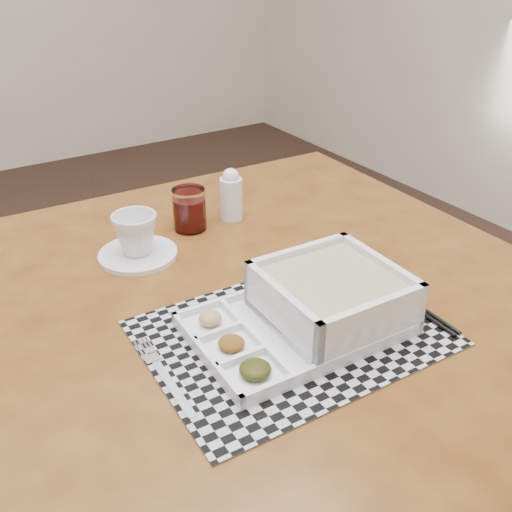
{
  "coord_description": "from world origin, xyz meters",
  "views": [
    {
      "loc": [
        -0.08,
        -1.41,
        1.36
      ],
      "look_at": [
        0.35,
        -0.75,
        0.91
      ],
      "focal_mm": 40.0,
      "sensor_mm": 36.0,
      "label": 1
    }
  ],
  "objects_px": {
    "creamer_bottle": "(231,195)",
    "juice_glass": "(189,211)",
    "dining_table": "(247,337)",
    "cup": "(136,234)",
    "serving_tray": "(322,305)"
  },
  "relations": [
    {
      "from": "dining_table",
      "to": "cup",
      "type": "xyz_separation_m",
      "value": [
        -0.1,
        0.23,
        0.13
      ]
    },
    {
      "from": "serving_tray",
      "to": "dining_table",
      "type": "bearing_deg",
      "value": 113.88
    },
    {
      "from": "cup",
      "to": "creamer_bottle",
      "type": "relative_size",
      "value": 0.75
    },
    {
      "from": "serving_tray",
      "to": "cup",
      "type": "bearing_deg",
      "value": 113.86
    },
    {
      "from": "dining_table",
      "to": "serving_tray",
      "type": "xyz_separation_m",
      "value": [
        0.06,
        -0.13,
        0.12
      ]
    },
    {
      "from": "dining_table",
      "to": "cup",
      "type": "relative_size",
      "value": 13.25
    },
    {
      "from": "dining_table",
      "to": "juice_glass",
      "type": "xyz_separation_m",
      "value": [
        0.04,
        0.28,
        0.12
      ]
    },
    {
      "from": "dining_table",
      "to": "cup",
      "type": "bearing_deg",
      "value": 113.85
    },
    {
      "from": "serving_tray",
      "to": "creamer_bottle",
      "type": "xyz_separation_m",
      "value": [
        0.08,
        0.41,
        0.02
      ]
    },
    {
      "from": "serving_tray",
      "to": "creamer_bottle",
      "type": "height_order",
      "value": "creamer_bottle"
    },
    {
      "from": "creamer_bottle",
      "to": "juice_glass",
      "type": "bearing_deg",
      "value": 178.4
    },
    {
      "from": "dining_table",
      "to": "cup",
      "type": "height_order",
      "value": "cup"
    },
    {
      "from": "cup",
      "to": "creamer_bottle",
      "type": "height_order",
      "value": "creamer_bottle"
    },
    {
      "from": "juice_glass",
      "to": "creamer_bottle",
      "type": "xyz_separation_m",
      "value": [
        0.1,
        -0.0,
        0.01
      ]
    },
    {
      "from": "serving_tray",
      "to": "cup",
      "type": "xyz_separation_m",
      "value": [
        -0.16,
        0.36,
        0.01
      ]
    }
  ]
}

